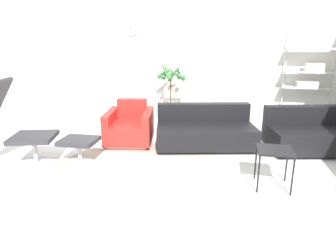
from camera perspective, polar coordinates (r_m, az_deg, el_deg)
name	(u,v)px	position (r m, az deg, el deg)	size (l,w,h in m)	color
ground_plane	(154,168)	(4.17, -2.71, -8.01)	(12.00, 12.00, 0.00)	white
wall_back	(184,55)	(6.53, 3.00, 13.39)	(12.00, 0.09, 2.80)	silver
round_rug	(140,172)	(4.05, -5.32, -8.78)	(2.50, 2.50, 0.01)	#BCB29E
lounge_chair	(1,114)	(4.64, -29.22, 2.06)	(1.21, 0.80, 1.29)	#BCBCC1
ottoman	(79,145)	(4.44, -16.58, -3.44)	(0.50, 0.43, 0.36)	#BCBCC1
armchair_red	(130,127)	(5.15, -7.25, -0.27)	(0.88, 0.97, 0.70)	silver
couch_low	(205,132)	(4.99, 7.02, -1.05)	(1.71, 1.15, 0.66)	black
couch_second	(308,135)	(5.26, 25.14, -1.57)	(1.41, 1.09, 0.66)	black
side_table	(275,154)	(3.72, 19.65, -5.05)	(0.41, 0.41, 0.47)	black
potted_plant	(171,94)	(6.11, 0.52, 6.18)	(0.66, 0.68, 1.36)	brown
shelf_unit	(310,73)	(6.44, 25.51, 9.08)	(0.96, 0.28, 1.85)	#BCBCC1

